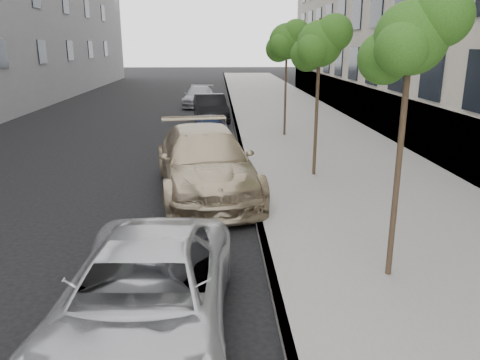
{
  "coord_description": "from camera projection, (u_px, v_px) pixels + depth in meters",
  "views": [
    {
      "loc": [
        0.26,
        -5.74,
        4.0
      ],
      "look_at": [
        0.67,
        2.79,
        1.5
      ],
      "focal_mm": 35.0,
      "sensor_mm": 36.0,
      "label": 1
    }
  ],
  "objects": [
    {
      "name": "tree_near",
      "position": [
        413.0,
        39.0,
        7.07
      ],
      "size": [
        1.51,
        1.31,
        4.68
      ],
      "color": "#38281C",
      "rests_on": "sidewalk"
    },
    {
      "name": "sedan_rear",
      "position": [
        199.0,
        97.0,
        30.83
      ],
      "size": [
        2.18,
        4.6,
        1.29
      ],
      "primitive_type": "imported",
      "rotation": [
        0.0,
        0.0,
        -0.08
      ],
      "color": "gray",
      "rests_on": "ground"
    },
    {
      "name": "sidewalk",
      "position": [
        281.0,
        108.0,
        29.81
      ],
      "size": [
        6.4,
        72.0,
        0.14
      ],
      "primitive_type": "cube",
      "color": "gray",
      "rests_on": "ground"
    },
    {
      "name": "sedan_blue",
      "position": [
        209.0,
        131.0,
        18.74
      ],
      "size": [
        1.71,
        3.85,
        1.29
      ],
      "primitive_type": "imported",
      "rotation": [
        0.0,
        0.0,
        -0.05
      ],
      "color": "black",
      "rests_on": "ground"
    },
    {
      "name": "ground",
      "position": [
        202.0,
        337.0,
        6.62
      ],
      "size": [
        160.0,
        160.0,
        0.0
      ],
      "primitive_type": "plane",
      "color": "black",
      "rests_on": "ground"
    },
    {
      "name": "minivan",
      "position": [
        144.0,
        297.0,
        6.34
      ],
      "size": [
        2.49,
        5.04,
        1.38
      ],
      "primitive_type": "imported",
      "rotation": [
        0.0,
        0.0,
        -0.04
      ],
      "color": "silver",
      "rests_on": "ground"
    },
    {
      "name": "sedan_black",
      "position": [
        211.0,
        108.0,
        24.62
      ],
      "size": [
        2.04,
        4.5,
        1.43
      ],
      "primitive_type": "imported",
      "rotation": [
        0.0,
        0.0,
        0.12
      ],
      "color": "black",
      "rests_on": "ground"
    },
    {
      "name": "curb",
      "position": [
        232.0,
        108.0,
        29.66
      ],
      "size": [
        0.15,
        72.0,
        0.14
      ],
      "primitive_type": "cube",
      "color": "#9E9B93",
      "rests_on": "ground"
    },
    {
      "name": "suv",
      "position": [
        205.0,
        162.0,
        12.83
      ],
      "size": [
        3.35,
        6.41,
        1.77
      ],
      "primitive_type": "imported",
      "rotation": [
        0.0,
        0.0,
        0.15
      ],
      "color": "tan",
      "rests_on": "ground"
    },
    {
      "name": "tree_far",
      "position": [
        287.0,
        41.0,
        19.52
      ],
      "size": [
        1.8,
        1.6,
        4.84
      ],
      "color": "#38281C",
      "rests_on": "sidewalk"
    },
    {
      "name": "tree_mid",
      "position": [
        321.0,
        44.0,
        13.32
      ],
      "size": [
        1.66,
        1.46,
        4.67
      ],
      "color": "#38281C",
      "rests_on": "sidewalk"
    }
  ]
}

